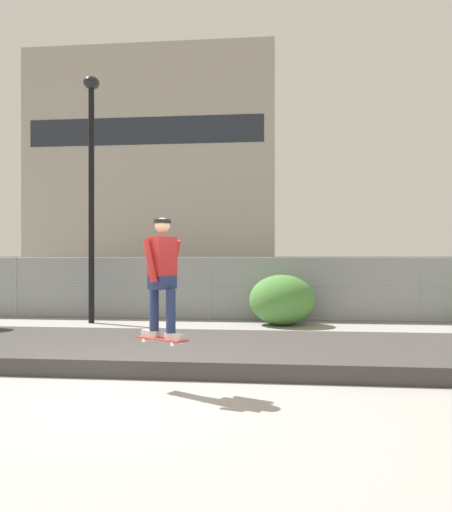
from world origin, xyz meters
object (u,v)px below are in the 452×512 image
Objects in this scene: skateboard at (162,339)px; street_lamp at (91,170)px; skater at (162,271)px; parked_car_mid at (329,286)px; parked_car_near at (144,285)px; shrub_left at (282,300)px.

street_lamp is (-3.53, 6.43, 3.53)m from skateboard.
skater is 7.77m from street_lamp.
street_lamp is at bearing -152.87° from parked_car_mid.
parked_car_mid is at bearing 1.90° from parked_car_near.
parked_car_mid is (6.36, 0.21, 0.00)m from parked_car_near.
parked_car_near is at bearing 145.44° from shrub_left.
shrub_left is (1.75, 6.53, -1.00)m from skater.
skateboard is 10.21m from parked_car_near.
street_lamp is 1.55× the size of parked_car_mid.
skater reaches higher than parked_car_mid.
parked_car_near is 1.00× the size of parked_car_mid.
skater reaches higher than parked_car_near.
parked_car_mid is at bearing 71.12° from skateboard.
skater is 0.24× the size of street_lamp.
parked_car_near is at bearing 80.17° from street_lamp.
parked_car_near is 5.71m from shrub_left.
shrub_left is at bearing -34.56° from parked_car_near.
skater reaches higher than shrub_left.
street_lamp is at bearing -99.83° from parked_car_near.
skater is at bearing -61.25° from street_lamp.
street_lamp reaches higher than shrub_left.
skateboard is 8.14m from street_lamp.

